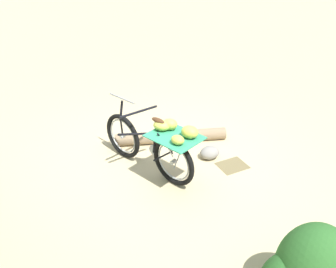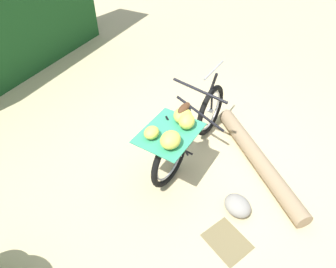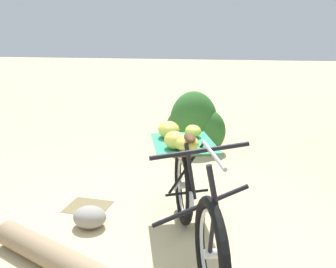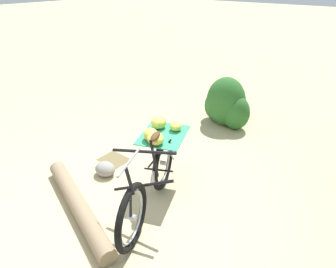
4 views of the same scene
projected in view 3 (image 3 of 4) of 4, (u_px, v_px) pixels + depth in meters
The scene contains 5 objects.
ground_plane at pixel (177, 252), 2.74m from camera, with size 60.00×60.00×0.00m, color #C6B284.
bicycle at pixel (190, 190), 2.71m from camera, with size 0.98×1.77×1.03m.
shrub_cluster at pixel (194, 124), 5.26m from camera, with size 0.97×0.67×0.92m.
path_stone at pixel (90, 217), 3.09m from camera, with size 0.31×0.26×0.20m, color gray.
leaf_litter_patch at pixel (88, 207), 3.48m from camera, with size 0.44×0.36×0.01m, color olive.
Camera 3 is at (-0.51, 2.32, 1.66)m, focal length 35.76 mm.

